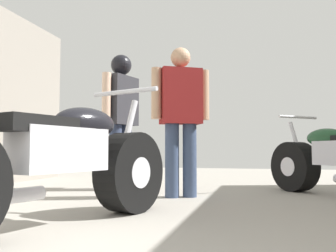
{
  "coord_description": "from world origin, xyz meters",
  "views": [
    {
      "loc": [
        0.73,
        0.32,
        0.5
      ],
      "look_at": [
        -0.03,
        3.32,
        0.71
      ],
      "focal_mm": 38.44,
      "sensor_mm": 36.0,
      "label": 1
    }
  ],
  "objects": [
    {
      "name": "ground_plane",
      "position": [
        0.0,
        3.04,
        0.0
      ],
      "size": [
        14.59,
        14.59,
        0.0
      ],
      "primitive_type": "plane",
      "color": "#9E998E"
    },
    {
      "name": "motorcycle_maroon_cruiser",
      "position": [
        -0.52,
        2.34,
        0.41
      ],
      "size": [
        0.91,
        2.08,
        0.99
      ],
      "color": "black",
      "rests_on": "ground_plane"
    },
    {
      "name": "mechanic_in_blue",
      "position": [
        -0.09,
        4.09,
        0.92
      ],
      "size": [
        0.62,
        0.41,
        1.62
      ],
      "color": "#384766",
      "rests_on": "ground_plane"
    },
    {
      "name": "mechanic_with_helmet",
      "position": [
        -1.0,
        4.64,
        1.04
      ],
      "size": [
        0.37,
        0.68,
        1.74
      ],
      "color": "#2D3851",
      "rests_on": "ground_plane"
    }
  ]
}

